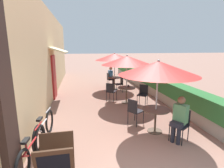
# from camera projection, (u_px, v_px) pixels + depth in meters

# --- Properties ---
(cafe_facade_wall) EXTENTS (0.98, 14.49, 4.20)m
(cafe_facade_wall) POSITION_uv_depth(u_px,v_px,m) (51.00, 55.00, 8.96)
(cafe_facade_wall) COLOR #D6B784
(cafe_facade_wall) RESTS_ON ground_plane
(planter_hedge) EXTENTS (0.60, 13.49, 1.01)m
(planter_hedge) POSITION_uv_depth(u_px,v_px,m) (147.00, 81.00, 10.29)
(planter_hedge) COLOR gray
(planter_hedge) RESTS_ON ground_plane
(patio_table_near) EXTENTS (0.79, 0.79, 0.71)m
(patio_table_near) POSITION_uv_depth(u_px,v_px,m) (156.00, 115.00, 5.17)
(patio_table_near) COLOR brown
(patio_table_near) RESTS_ON ground_plane
(patio_umbrella_near) EXTENTS (2.24, 2.24, 2.17)m
(patio_umbrella_near) POSITION_uv_depth(u_px,v_px,m) (158.00, 68.00, 4.87)
(patio_umbrella_near) COLOR #B7B7BC
(patio_umbrella_near) RESTS_ON ground_plane
(cafe_chair_near_left) EXTENTS (0.55, 0.55, 0.87)m
(cafe_chair_near_left) POSITION_uv_depth(u_px,v_px,m) (134.00, 110.00, 5.64)
(cafe_chair_near_left) COLOR black
(cafe_chair_near_left) RESTS_ON ground_plane
(cafe_chair_near_right) EXTENTS (0.55, 0.55, 0.87)m
(cafe_chair_near_right) POSITION_uv_depth(u_px,v_px,m) (181.00, 122.00, 4.70)
(cafe_chair_near_right) COLOR black
(cafe_chair_near_right) RESTS_ON ground_plane
(seated_patron_near_right) EXTENTS (0.51, 0.49, 1.25)m
(seated_patron_near_right) POSITION_uv_depth(u_px,v_px,m) (179.00, 117.00, 4.59)
(seated_patron_near_right) COLOR #23232D
(seated_patron_near_right) RESTS_ON ground_plane
(patio_table_mid) EXTENTS (0.79, 0.79, 0.71)m
(patio_table_mid) POSITION_uv_depth(u_px,v_px,m) (126.00, 92.00, 7.87)
(patio_table_mid) COLOR brown
(patio_table_mid) RESTS_ON ground_plane
(patio_umbrella_mid) EXTENTS (2.24, 2.24, 2.17)m
(patio_umbrella_mid) POSITION_uv_depth(u_px,v_px,m) (127.00, 60.00, 7.57)
(patio_umbrella_mid) COLOR #B7B7BC
(patio_umbrella_mid) RESTS_ON ground_plane
(cafe_chair_mid_left) EXTENTS (0.56, 0.56, 0.87)m
(cafe_chair_mid_left) POSITION_uv_depth(u_px,v_px,m) (111.00, 90.00, 8.10)
(cafe_chair_mid_left) COLOR black
(cafe_chair_mid_left) RESTS_ON ground_plane
(cafe_chair_mid_right) EXTENTS (0.56, 0.56, 0.87)m
(cafe_chair_mid_right) POSITION_uv_depth(u_px,v_px,m) (143.00, 93.00, 7.64)
(cafe_chair_mid_right) COLOR black
(cafe_chair_mid_right) RESTS_ON ground_plane
(coffee_cup_mid) EXTENTS (0.07, 0.07, 0.09)m
(coffee_cup_mid) POSITION_uv_depth(u_px,v_px,m) (128.00, 86.00, 7.94)
(coffee_cup_mid) COLOR #232328
(coffee_cup_mid) RESTS_ON patio_table_mid
(patio_table_far) EXTENTS (0.79, 0.79, 0.71)m
(patio_table_far) POSITION_uv_depth(u_px,v_px,m) (114.00, 81.00, 10.40)
(patio_table_far) COLOR brown
(patio_table_far) RESTS_ON ground_plane
(patio_umbrella_far) EXTENTS (2.24, 2.24, 2.17)m
(patio_umbrella_far) POSITION_uv_depth(u_px,v_px,m) (114.00, 57.00, 10.10)
(patio_umbrella_far) COLOR #B7B7BC
(patio_umbrella_far) RESTS_ON ground_plane
(cafe_chair_far_left) EXTENTS (0.45, 0.45, 0.87)m
(cafe_chair_far_left) POSITION_uv_depth(u_px,v_px,m) (110.00, 79.00, 11.07)
(cafe_chair_far_left) COLOR black
(cafe_chair_far_left) RESTS_ON ground_plane
(seated_patron_far_left) EXTENTS (0.44, 0.37, 1.25)m
(seated_patron_far_left) POSITION_uv_depth(u_px,v_px,m) (111.00, 76.00, 11.06)
(seated_patron_far_left) COLOR #23232D
(seated_patron_far_left) RESTS_ON ground_plane
(cafe_chair_far_right) EXTENTS (0.45, 0.45, 0.87)m
(cafe_chair_far_right) POSITION_uv_depth(u_px,v_px,m) (120.00, 83.00, 9.74)
(cafe_chair_far_right) COLOR black
(cafe_chair_far_right) RESTS_ON ground_plane
(coffee_cup_far) EXTENTS (0.07, 0.07, 0.09)m
(coffee_cup_far) POSITION_uv_depth(u_px,v_px,m) (113.00, 76.00, 10.49)
(coffee_cup_far) COLOR white
(coffee_cup_far) RESTS_ON patio_table_far
(bicycle_leaning) EXTENTS (0.23, 1.70, 0.77)m
(bicycle_leaning) POSITION_uv_depth(u_px,v_px,m) (32.00, 151.00, 3.70)
(bicycle_leaning) COLOR black
(bicycle_leaning) RESTS_ON ground_plane
(bicycle_second) EXTENTS (0.25, 1.71, 0.78)m
(bicycle_second) POSITION_uv_depth(u_px,v_px,m) (44.00, 129.00, 4.69)
(bicycle_second) COLOR black
(bicycle_second) RESTS_ON ground_plane
(menu_board) EXTENTS (0.65, 0.64, 0.94)m
(menu_board) POSITION_uv_depth(u_px,v_px,m) (56.00, 164.00, 3.10)
(menu_board) COLOR #422819
(menu_board) RESTS_ON ground_plane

